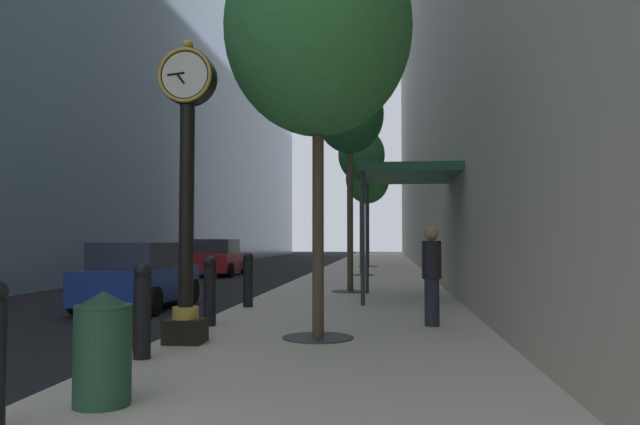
% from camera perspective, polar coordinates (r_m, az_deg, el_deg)
% --- Properties ---
extents(ground_plane, '(110.00, 110.00, 0.00)m').
position_cam_1_polar(ground_plane, '(28.87, -0.74, -5.81)').
color(ground_plane, black).
rests_on(ground_plane, ground).
extents(sidewalk_right, '(5.23, 80.00, 0.14)m').
position_cam_1_polar(sidewalk_right, '(31.66, 4.64, -5.38)').
color(sidewalk_right, '#BCB29E').
rests_on(sidewalk_right, ground).
extents(street_clock, '(0.84, 0.55, 4.52)m').
position_cam_1_polar(street_clock, '(9.41, -12.21, 3.42)').
color(street_clock, black).
rests_on(street_clock, sidewalk_right).
extents(bollard_second, '(0.23, 0.23, 1.23)m').
position_cam_1_polar(bollard_second, '(8.32, -16.08, -8.49)').
color(bollard_second, black).
rests_on(bollard_second, sidewalk_right).
extents(bollard_third, '(0.23, 0.23, 1.23)m').
position_cam_1_polar(bollard_third, '(11.18, -10.13, -6.99)').
color(bollard_third, black).
rests_on(bollard_third, sidewalk_right).
extents(bollard_fourth, '(0.23, 0.23, 1.23)m').
position_cam_1_polar(bollard_fourth, '(14.11, -6.65, -6.07)').
color(bollard_fourth, black).
rests_on(bollard_fourth, sidewalk_right).
extents(street_tree_near, '(2.96, 2.96, 6.55)m').
position_cam_1_polar(street_tree_near, '(10.14, -0.18, 16.54)').
color(street_tree_near, '#333335').
rests_on(street_tree_near, sidewalk_right).
extents(street_tree_mid_near, '(2.00, 2.00, 6.36)m').
position_cam_1_polar(street_tree_mid_near, '(18.42, 2.78, 8.85)').
color(street_tree_mid_near, '#333335').
rests_on(street_tree_mid_near, sidewalk_right).
extents(street_tree_mid_far, '(2.00, 2.00, 6.32)m').
position_cam_1_polar(street_tree_mid_far, '(26.78, 3.85, 5.19)').
color(street_tree_mid_far, '#333335').
rests_on(street_tree_mid_far, sidewalk_right).
extents(street_tree_far, '(2.47, 2.47, 6.41)m').
position_cam_1_polar(street_tree_far, '(35.20, 4.41, 3.10)').
color(street_tree_far, '#333335').
rests_on(street_tree_far, sidewalk_right).
extents(trash_bin, '(0.53, 0.53, 1.05)m').
position_cam_1_polar(trash_bin, '(6.15, -19.42, -11.58)').
color(trash_bin, '#234C33').
rests_on(trash_bin, sidewalk_right).
extents(pedestrian_walking, '(0.46, 0.46, 1.75)m').
position_cam_1_polar(pedestrian_walking, '(11.13, 10.27, -5.50)').
color(pedestrian_walking, '#23232D').
rests_on(pedestrian_walking, sidewalk_right).
extents(storefront_awning, '(2.40, 3.60, 3.30)m').
position_cam_1_polar(storefront_awning, '(16.01, 8.04, 3.33)').
color(storefront_awning, '#235138').
rests_on(storefront_awning, sidewalk_right).
extents(car_blue_near, '(1.96, 4.03, 1.59)m').
position_cam_1_polar(car_blue_near, '(15.49, -16.36, -5.69)').
color(car_blue_near, navy).
rests_on(car_blue_near, ground).
extents(car_red_mid, '(2.09, 4.13, 1.68)m').
position_cam_1_polar(car_red_mid, '(28.87, -9.42, -4.16)').
color(car_red_mid, '#AD191E').
rests_on(car_red_mid, ground).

